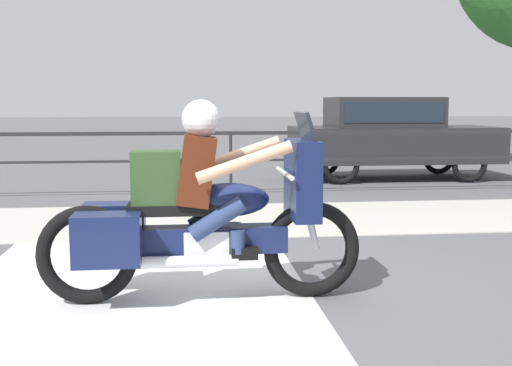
% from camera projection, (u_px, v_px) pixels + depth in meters
% --- Properties ---
extents(ground_plane, '(120.00, 120.00, 0.00)m').
position_uv_depth(ground_plane, '(282.00, 298.00, 5.03)').
color(ground_plane, '#565659').
extents(sidewalk_band, '(44.00, 2.40, 0.01)m').
position_uv_depth(sidewalk_band, '(243.00, 219.00, 8.38)').
color(sidewalk_band, '#B7B2A8').
rests_on(sidewalk_band, ground).
extents(crosswalk_band, '(2.82, 6.00, 0.01)m').
position_uv_depth(crosswalk_band, '(129.00, 311.00, 4.70)').
color(crosswalk_band, silver).
rests_on(crosswalk_band, ground).
extents(fence_railing, '(36.00, 0.05, 1.05)m').
position_uv_depth(fence_railing, '(231.00, 145.00, 10.40)').
color(fence_railing, '#232326').
rests_on(fence_railing, ground).
extents(motorcycle, '(2.48, 0.76, 1.55)m').
position_uv_depth(motorcycle, '(199.00, 212.00, 4.88)').
color(motorcycle, black).
rests_on(motorcycle, ground).
extents(parked_car, '(4.00, 1.61, 1.61)m').
position_uv_depth(parked_car, '(390.00, 133.00, 12.63)').
color(parked_car, '#232326').
rests_on(parked_car, ground).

